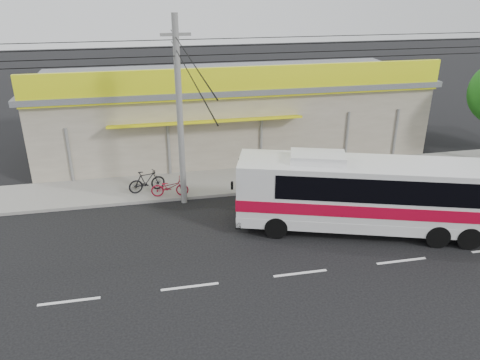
% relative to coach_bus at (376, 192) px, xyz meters
% --- Properties ---
extents(ground, '(120.00, 120.00, 0.00)m').
position_rel_coach_bus_xyz_m(ground, '(-3.93, 0.11, -1.80)').
color(ground, black).
rests_on(ground, ground).
extents(sidewalk, '(30.00, 3.20, 0.15)m').
position_rel_coach_bus_xyz_m(sidewalk, '(-3.93, 6.11, -1.73)').
color(sidewalk, gray).
rests_on(sidewalk, ground).
extents(lane_markings, '(50.00, 0.12, 0.01)m').
position_rel_coach_bus_xyz_m(lane_markings, '(-3.93, -2.39, -1.80)').
color(lane_markings, silver).
rests_on(lane_markings, ground).
extents(storefront_building, '(22.60, 9.20, 5.70)m').
position_rel_coach_bus_xyz_m(storefront_building, '(-3.93, 11.65, 0.50)').
color(storefront_building, gray).
rests_on(storefront_building, ground).
extents(coach_bus, '(11.12, 5.58, 3.37)m').
position_rel_coach_bus_xyz_m(coach_bus, '(0.00, 0.00, 0.00)').
color(coach_bus, silver).
rests_on(coach_bus, ground).
extents(motorbike_red, '(1.84, 0.81, 0.94)m').
position_rel_coach_bus_xyz_m(motorbike_red, '(-8.12, 4.81, -1.18)').
color(motorbike_red, maroon).
rests_on(motorbike_red, sidewalk).
extents(motorbike_dark, '(1.89, 0.98, 1.09)m').
position_rel_coach_bus_xyz_m(motorbike_dark, '(-9.18, 5.58, -1.11)').
color(motorbike_dark, black).
rests_on(motorbike_dark, sidewalk).
extents(utility_pole, '(34.00, 14.00, 8.54)m').
position_rel_coach_bus_xyz_m(utility_pole, '(-7.50, 4.31, 5.24)').
color(utility_pole, slate).
rests_on(utility_pole, ground).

